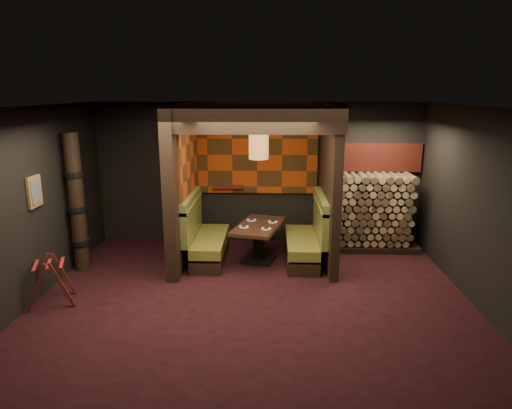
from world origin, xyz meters
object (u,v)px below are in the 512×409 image
(luggage_rack, at_px, (50,279))
(firewood_stack, at_px, (375,212))
(totem_column, at_px, (77,204))
(dining_table, at_px, (259,237))
(booth_bench_left, at_px, (205,239))
(pendant_lamp, at_px, (259,146))
(booth_bench_right, at_px, (307,240))

(luggage_rack, bearing_deg, firewood_stack, 26.10)
(totem_column, bearing_deg, firewood_stack, 13.19)
(firewood_stack, bearing_deg, dining_table, -161.82)
(booth_bench_left, xyz_separation_m, firewood_stack, (3.25, 0.70, 0.35))
(dining_table, distance_m, pendant_lamp, 1.67)
(dining_table, xyz_separation_m, pendant_lamp, (0.00, -0.05, 1.67))
(pendant_lamp, height_order, firewood_stack, pendant_lamp)
(booth_bench_left, height_order, totem_column, totem_column)
(booth_bench_left, xyz_separation_m, booth_bench_right, (1.89, 0.00, 0.00))
(totem_column, xyz_separation_m, firewood_stack, (5.33, 1.25, -0.44))
(booth_bench_right, xyz_separation_m, luggage_rack, (-3.90, -1.87, -0.02))
(pendant_lamp, bearing_deg, luggage_rack, -149.28)
(totem_column, bearing_deg, booth_bench_right, 7.86)
(pendant_lamp, bearing_deg, dining_table, 90.00)
(pendant_lamp, relative_size, totem_column, 0.39)
(booth_bench_right, relative_size, totem_column, 0.67)
(booth_bench_left, distance_m, firewood_stack, 3.34)
(booth_bench_right, bearing_deg, totem_column, -172.14)
(totem_column, relative_size, firewood_stack, 1.39)
(booth_bench_right, relative_size, luggage_rack, 1.96)
(dining_table, distance_m, totem_column, 3.21)
(booth_bench_left, distance_m, luggage_rack, 2.74)
(totem_column, bearing_deg, dining_table, 9.42)
(luggage_rack, bearing_deg, dining_table, 31.42)
(booth_bench_left, height_order, pendant_lamp, pendant_lamp)
(booth_bench_left, relative_size, booth_bench_right, 1.00)
(pendant_lamp, xyz_separation_m, luggage_rack, (-3.00, -1.78, -1.75))
(dining_table, xyz_separation_m, firewood_stack, (2.25, 0.74, 0.29))
(dining_table, bearing_deg, totem_column, -170.58)
(dining_table, relative_size, luggage_rack, 1.79)
(firewood_stack, bearing_deg, luggage_rack, -153.90)
(booth_bench_left, height_order, booth_bench_right, same)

